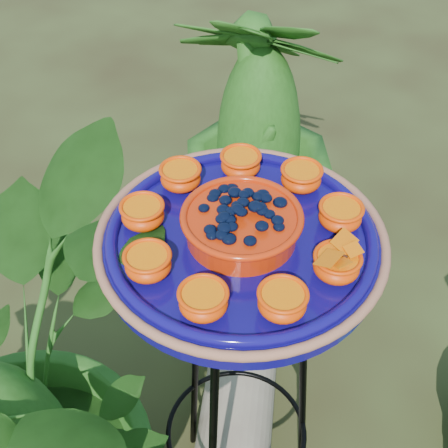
# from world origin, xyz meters

# --- Properties ---
(tripod_stand) EXTENTS (0.40, 0.40, 0.92)m
(tripod_stand) POSITION_xyz_m (-0.10, 0.12, 0.56)
(tripod_stand) COLOR black
(tripod_stand) RESTS_ON ground
(feeder_dish) EXTENTS (0.56, 0.56, 0.11)m
(feeder_dish) POSITION_xyz_m (-0.10, 0.12, 0.97)
(feeder_dish) COLOR #0E085F
(feeder_dish) RESTS_ON tripod_stand
(driftwood_log) EXTENTS (0.63, 0.49, 0.20)m
(driftwood_log) POSITION_xyz_m (0.03, 0.21, 0.10)
(driftwood_log) COLOR gray
(driftwood_log) RESTS_ON ground
(shrub_back_right) EXTENTS (0.70, 0.70, 0.94)m
(shrub_back_right) POSITION_xyz_m (0.75, 0.67, 0.47)
(shrub_back_right) COLOR #1F4B14
(shrub_back_right) RESTS_ON ground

